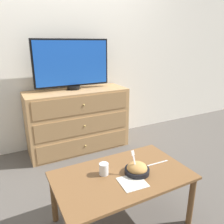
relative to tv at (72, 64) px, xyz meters
name	(u,v)px	position (x,y,z in m)	size (l,w,h in m)	color
ground_plane	(71,141)	(-0.02, 0.19, -1.09)	(12.00, 12.00, 0.00)	#56514C
wall_back	(64,45)	(-0.02, 0.21, 0.21)	(12.00, 0.05, 2.60)	white
dresser	(78,120)	(0.01, -0.07, -0.70)	(1.24, 0.48, 0.78)	tan
tv	(72,64)	(0.00, 0.00, 0.00)	(0.93, 0.16, 0.60)	black
coffee_table	(122,181)	(-0.12, -1.42, -0.72)	(0.98, 0.58, 0.42)	brown
takeout_bowl	(137,169)	(-0.01, -1.45, -0.63)	(0.18, 0.18, 0.18)	black
drink_cup	(104,170)	(-0.23, -1.35, -0.63)	(0.07, 0.07, 0.09)	beige
napkin	(132,182)	(-0.10, -1.53, -0.66)	(0.19, 0.19, 0.00)	silver
knife	(158,163)	(0.21, -1.42, -0.66)	(0.19, 0.02, 0.01)	white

